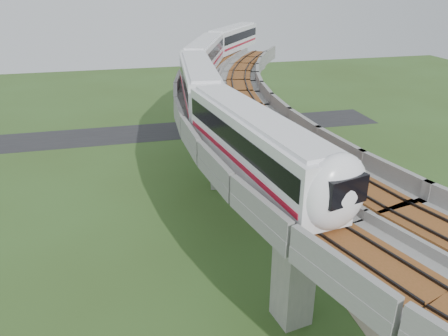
# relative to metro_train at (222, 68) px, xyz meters

# --- Properties ---
(ground) EXTENTS (160.00, 160.00, 0.00)m
(ground) POSITION_rel_metro_train_xyz_m (-1.74, -12.84, -12.31)
(ground) COLOR #354E1F
(ground) RESTS_ON ground
(dirt_lot) EXTENTS (18.00, 26.00, 0.04)m
(dirt_lot) POSITION_rel_metro_train_xyz_m (12.26, -14.84, -12.29)
(dirt_lot) COLOR gray
(dirt_lot) RESTS_ON ground
(asphalt_road) EXTENTS (60.00, 8.00, 0.03)m
(asphalt_road) POSITION_rel_metro_train_xyz_m (-1.74, 17.16, -12.29)
(asphalt_road) COLOR #232326
(asphalt_road) RESTS_ON ground
(viaduct) EXTENTS (19.58, 73.98, 11.40)m
(viaduct) POSITION_rel_metro_train_xyz_m (2.10, -12.84, -3.26)
(viaduct) COLOR #99968E
(viaduct) RESTS_ON ground
(metro_train) EXTENTS (18.25, 59.85, 3.64)m
(metro_train) POSITION_rel_metro_train_xyz_m (0.00, 0.00, 0.00)
(metro_train) COLOR white
(metro_train) RESTS_ON ground
(fence) EXTENTS (3.87, 38.73, 1.50)m
(fence) POSITION_rel_metro_train_xyz_m (8.01, -12.84, -11.56)
(fence) COLOR #2D382D
(fence) RESTS_ON ground
(tree_0) EXTENTS (3.09, 3.09, 3.61)m
(tree_0) POSITION_rel_metro_train_xyz_m (9.72, 10.63, -10.02)
(tree_0) COLOR #382314
(tree_0) RESTS_ON ground
(tree_1) EXTENTS (2.22, 2.22, 3.09)m
(tree_1) POSITION_rel_metro_train_xyz_m (7.63, 1.89, -10.17)
(tree_1) COLOR #382314
(tree_1) RESTS_ON ground
(tree_2) EXTENTS (2.70, 2.70, 3.74)m
(tree_2) POSITION_rel_metro_train_xyz_m (5.90, -5.91, -9.72)
(tree_2) COLOR #382314
(tree_2) RESTS_ON ground
(tree_3) EXTENTS (2.13, 2.13, 2.67)m
(tree_3) POSITION_rel_metro_train_xyz_m (5.30, -14.03, -10.55)
(tree_3) COLOR #382314
(tree_3) RESTS_ON ground
(tree_4) EXTENTS (2.29, 2.29, 3.01)m
(tree_4) POSITION_rel_metro_train_xyz_m (5.25, -21.18, -10.28)
(tree_4) COLOR #382314
(tree_4) RESTS_ON ground
(car_white) EXTENTS (1.62, 3.52, 1.17)m
(car_white) POSITION_rel_metro_train_xyz_m (10.59, -16.01, -11.68)
(car_white) COLOR silver
(car_white) RESTS_ON dirt_lot
(car_red) EXTENTS (3.68, 2.81, 1.16)m
(car_red) POSITION_rel_metro_train_xyz_m (13.77, -11.24, -11.69)
(car_red) COLOR maroon
(car_red) RESTS_ON dirt_lot
(car_dark) EXTENTS (4.70, 2.52, 1.29)m
(car_dark) POSITION_rel_metro_train_xyz_m (12.42, -4.58, -11.62)
(car_dark) COLOR black
(car_dark) RESTS_ON dirt_lot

